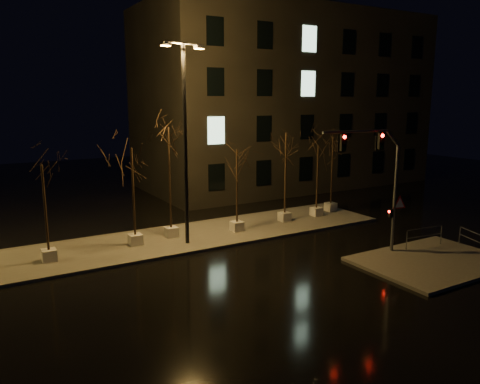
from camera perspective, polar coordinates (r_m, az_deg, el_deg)
ground at (r=21.80m, az=2.49°, el=-9.30°), size 90.00×90.00×0.00m
median at (r=26.75m, az=-4.51°, el=-5.22°), size 22.00×5.00×0.15m
sidewalk_corner at (r=24.28m, az=22.43°, el=-7.81°), size 7.00×5.00×0.15m
building at (r=43.17m, az=5.31°, el=11.03°), size 25.00×12.00×15.00m
tree_0 at (r=23.22m, az=-22.85°, el=0.61°), size 1.80×1.80×4.70m
tree_1 at (r=24.42m, az=-13.00°, el=2.63°), size 1.80×1.80×5.22m
tree_2 at (r=25.38m, az=-8.66°, el=4.84°), size 1.80×1.80×6.22m
tree_3 at (r=26.44m, az=-0.38°, el=2.96°), size 1.80×1.80×4.85m
tree_4 at (r=28.68m, az=5.61°, el=4.77°), size 1.80×1.80×5.64m
tree_5 at (r=30.39m, az=9.47°, el=3.74°), size 1.80×1.80×4.74m
tree_6 at (r=31.89m, az=11.23°, el=4.65°), size 1.80×1.80×5.19m
traffic_signal_mast at (r=23.48m, az=16.70°, el=2.22°), size 4.94×0.84×6.09m
streetlight_main at (r=24.02m, az=-6.73°, el=7.37°), size 2.54×0.85×10.23m
guard_rail_a at (r=25.93m, az=21.57°, el=-4.82°), size 2.37×0.33×1.03m
guard_rail_b at (r=26.47m, az=26.47°, el=-5.04°), size 0.69×1.88×0.94m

